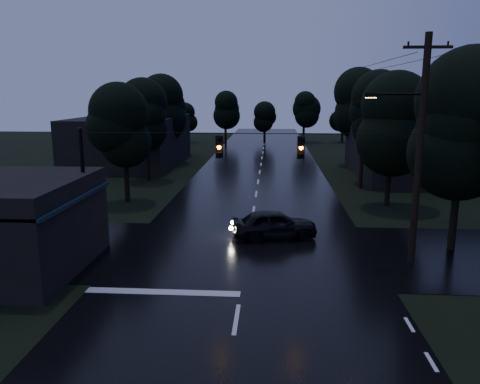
# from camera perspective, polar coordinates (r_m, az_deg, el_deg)

# --- Properties ---
(main_road) EXTENTS (12.00, 120.00, 0.02)m
(main_road) POSITION_cam_1_polar(r_m,az_deg,el_deg) (40.32, 2.23, 1.22)
(main_road) COLOR black
(main_road) RESTS_ON ground
(cross_street) EXTENTS (60.00, 9.00, 0.02)m
(cross_street) POSITION_cam_1_polar(r_m,az_deg,el_deg) (22.90, 0.88, -7.25)
(cross_street) COLOR black
(cross_street) RESTS_ON ground
(building_far_right) EXTENTS (10.00, 14.00, 4.40)m
(building_far_right) POSITION_cam_1_polar(r_m,az_deg,el_deg) (45.76, 20.27, 4.57)
(building_far_right) COLOR black
(building_far_right) RESTS_ON ground
(building_far_left) EXTENTS (10.00, 16.00, 5.00)m
(building_far_left) POSITION_cam_1_polar(r_m,az_deg,el_deg) (52.08, -13.09, 6.16)
(building_far_left) COLOR black
(building_far_left) RESTS_ON ground
(utility_pole_main) EXTENTS (3.50, 0.30, 10.00)m
(utility_pole_main) POSITION_cam_1_polar(r_m,az_deg,el_deg) (21.65, 20.85, 5.14)
(utility_pole_main) COLOR black
(utility_pole_main) RESTS_ON ground
(utility_pole_far) EXTENTS (2.00, 0.30, 7.50)m
(utility_pole_far) POSITION_cam_1_polar(r_m,az_deg,el_deg) (38.44, 14.72, 6.15)
(utility_pole_far) COLOR black
(utility_pole_far) RESTS_ON ground
(anchor_pole_left) EXTENTS (0.18, 0.18, 6.00)m
(anchor_pole_left) POSITION_cam_1_polar(r_m,az_deg,el_deg) (22.78, -18.43, -0.15)
(anchor_pole_left) COLOR black
(anchor_pole_left) RESTS_ON ground
(span_signals) EXTENTS (15.00, 0.37, 1.12)m
(span_signals) POSITION_cam_1_polar(r_m,az_deg,el_deg) (20.71, 2.32, 5.60)
(span_signals) COLOR black
(span_signals) RESTS_ON ground
(tree_corner_near) EXTENTS (4.48, 4.48, 9.44)m
(tree_corner_near) POSITION_cam_1_polar(r_m,az_deg,el_deg) (24.32, 25.51, 7.18)
(tree_corner_near) COLOR black
(tree_corner_near) RESTS_ON ground
(tree_left_a) EXTENTS (3.92, 3.92, 8.26)m
(tree_left_a) POSITION_cam_1_polar(r_m,az_deg,el_deg) (33.24, -13.97, 7.69)
(tree_left_a) COLOR black
(tree_left_a) RESTS_ON ground
(tree_left_b) EXTENTS (4.20, 4.20, 8.85)m
(tree_left_b) POSITION_cam_1_polar(r_m,az_deg,el_deg) (41.05, -11.40, 9.10)
(tree_left_b) COLOR black
(tree_left_b) RESTS_ON ground
(tree_left_c) EXTENTS (4.48, 4.48, 9.44)m
(tree_left_c) POSITION_cam_1_polar(r_m,az_deg,el_deg) (50.88, -9.12, 10.13)
(tree_left_c) COLOR black
(tree_left_c) RESTS_ON ground
(tree_right_a) EXTENTS (4.20, 4.20, 8.85)m
(tree_right_a) POSITION_cam_1_polar(r_m,az_deg,el_deg) (32.61, 18.05, 8.04)
(tree_right_a) COLOR black
(tree_right_a) RESTS_ON ground
(tree_right_b) EXTENTS (4.48, 4.48, 9.44)m
(tree_right_b) POSITION_cam_1_polar(r_m,az_deg,el_deg) (40.51, 16.19, 9.36)
(tree_right_b) COLOR black
(tree_right_b) RESTS_ON ground
(tree_right_c) EXTENTS (4.76, 4.76, 10.03)m
(tree_right_c) POSITION_cam_1_polar(r_m,az_deg,el_deg) (50.42, 14.50, 10.32)
(tree_right_c) COLOR black
(tree_right_c) RESTS_ON ground
(car) EXTENTS (4.74, 2.68, 1.52)m
(car) POSITION_cam_1_polar(r_m,az_deg,el_deg) (24.78, 4.22, -3.92)
(car) COLOR black
(car) RESTS_ON ground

